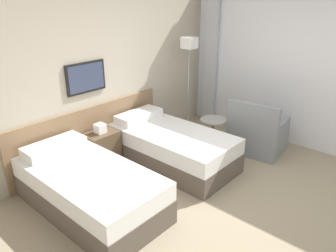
{
  "coord_description": "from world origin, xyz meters",
  "views": [
    {
      "loc": [
        -3.1,
        -1.73,
        2.49
      ],
      "look_at": [
        0.13,
        1.15,
        0.69
      ],
      "focal_mm": 35.0,
      "sensor_mm": 36.0,
      "label": 1
    }
  ],
  "objects_px": {
    "floor_lamp": "(189,55)",
    "armchair": "(257,135)",
    "bed_near_door": "(89,188)",
    "bed_near_window": "(171,147)",
    "nightstand": "(102,149)",
    "side_table": "(213,128)"
  },
  "relations": [
    {
      "from": "bed_near_window",
      "to": "side_table",
      "type": "bearing_deg",
      "value": -11.22
    },
    {
      "from": "nightstand",
      "to": "side_table",
      "type": "relative_size",
      "value": 1.32
    },
    {
      "from": "floor_lamp",
      "to": "side_table",
      "type": "bearing_deg",
      "value": -111.05
    },
    {
      "from": "bed_near_door",
      "to": "armchair",
      "type": "height_order",
      "value": "armchair"
    },
    {
      "from": "nightstand",
      "to": "armchair",
      "type": "height_order",
      "value": "armchair"
    },
    {
      "from": "bed_near_window",
      "to": "floor_lamp",
      "type": "bearing_deg",
      "value": 27.62
    },
    {
      "from": "nightstand",
      "to": "side_table",
      "type": "height_order",
      "value": "nightstand"
    },
    {
      "from": "bed_near_door",
      "to": "floor_lamp",
      "type": "distance_m",
      "value": 2.98
    },
    {
      "from": "floor_lamp",
      "to": "nightstand",
      "type": "bearing_deg",
      "value": 176.33
    },
    {
      "from": "bed_near_door",
      "to": "bed_near_window",
      "type": "bearing_deg",
      "value": 0.0
    },
    {
      "from": "floor_lamp",
      "to": "armchair",
      "type": "relative_size",
      "value": 1.94
    },
    {
      "from": "nightstand",
      "to": "armchair",
      "type": "bearing_deg",
      "value": -36.71
    },
    {
      "from": "nightstand",
      "to": "bed_near_window",
      "type": "bearing_deg",
      "value": -43.8
    },
    {
      "from": "bed_near_door",
      "to": "floor_lamp",
      "type": "relative_size",
      "value": 1.09
    },
    {
      "from": "bed_near_door",
      "to": "floor_lamp",
      "type": "xyz_separation_m",
      "value": [
        2.67,
        0.6,
        1.16
      ]
    },
    {
      "from": "bed_near_door",
      "to": "bed_near_window",
      "type": "distance_m",
      "value": 1.52
    },
    {
      "from": "nightstand",
      "to": "floor_lamp",
      "type": "height_order",
      "value": "floor_lamp"
    },
    {
      "from": "bed_near_window",
      "to": "bed_near_door",
      "type": "bearing_deg",
      "value": 180.0
    },
    {
      "from": "nightstand",
      "to": "armchair",
      "type": "relative_size",
      "value": 0.76
    },
    {
      "from": "floor_lamp",
      "to": "armchair",
      "type": "height_order",
      "value": "floor_lamp"
    },
    {
      "from": "armchair",
      "to": "side_table",
      "type": "bearing_deg",
      "value": 26.39
    },
    {
      "from": "side_table",
      "to": "bed_near_window",
      "type": "bearing_deg",
      "value": 168.78
    }
  ]
}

